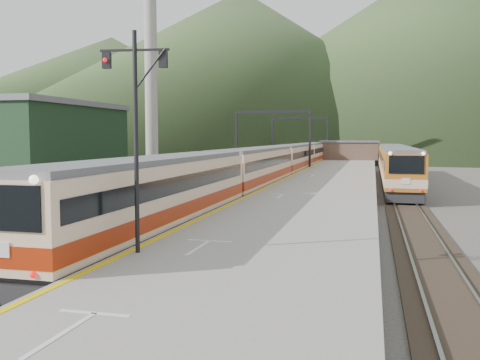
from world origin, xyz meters
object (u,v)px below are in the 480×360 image
(main_train, at_px, (292,159))
(signal_mast, at_px, (136,119))
(second_train, at_px, (395,165))
(worker, at_px, (15,233))

(main_train, height_order, signal_mast, signal_mast)
(main_train, bearing_deg, second_train, -33.18)
(second_train, bearing_deg, worker, -113.63)
(main_train, bearing_deg, worker, -96.04)
(second_train, bearing_deg, signal_mast, -103.07)
(main_train, xyz_separation_m, worker, (-4.72, -44.59, -1.28))
(main_train, distance_m, signal_mast, 47.91)
(worker, bearing_deg, main_train, -77.28)
(main_train, distance_m, worker, 44.86)
(signal_mast, distance_m, worker, 8.78)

